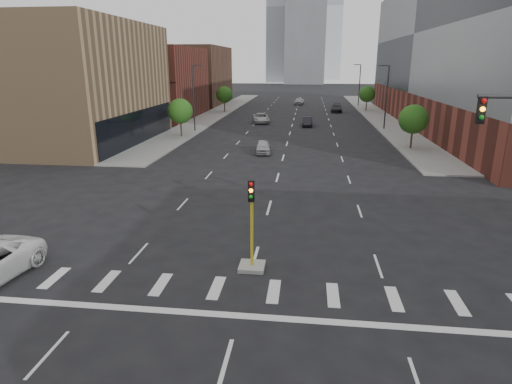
% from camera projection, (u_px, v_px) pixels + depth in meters
% --- Properties ---
extents(sidewalk_left_far, '(5.00, 92.00, 0.15)m').
position_uv_depth(sidewalk_left_far, '(219.00, 112.00, 83.77)').
color(sidewalk_left_far, gray).
rests_on(sidewalk_left_far, ground).
extents(sidewalk_right_far, '(5.00, 92.00, 0.15)m').
position_uv_depth(sidewalk_right_far, '(375.00, 114.00, 80.34)').
color(sidewalk_right_far, gray).
rests_on(sidewalk_right_far, ground).
extents(building_left_mid, '(20.00, 24.00, 14.00)m').
position_uv_depth(building_left_mid, '(56.00, 84.00, 50.88)').
color(building_left_mid, '#A0805A').
rests_on(building_left_mid, ground).
extents(building_left_far_a, '(20.00, 22.00, 12.00)m').
position_uv_depth(building_left_far_a, '(140.00, 83.00, 75.88)').
color(building_left_far_a, brown).
rests_on(building_left_far_a, ground).
extents(building_left_far_b, '(20.00, 24.00, 13.00)m').
position_uv_depth(building_left_far_b, '(181.00, 76.00, 100.44)').
color(building_left_far_b, brown).
rests_on(building_left_far_b, ground).
extents(building_right_main, '(24.00, 70.00, 22.00)m').
position_uv_depth(building_right_main, '(497.00, 51.00, 62.21)').
color(building_right_main, brown).
rests_on(building_right_main, ground).
extents(tower_left, '(22.00, 22.00, 70.00)m').
position_uv_depth(tower_left, '(290.00, 9.00, 211.59)').
color(tower_left, '#B2B7BC').
rests_on(tower_left, ground).
extents(tower_right, '(20.00, 20.00, 80.00)m').
position_uv_depth(tower_right, '(325.00, 7.00, 246.09)').
color(tower_right, '#B2B7BC').
rests_on(tower_right, ground).
extents(tower_mid, '(18.00, 18.00, 44.00)m').
position_uv_depth(tower_mid, '(305.00, 34.00, 195.44)').
color(tower_mid, slate).
rests_on(tower_mid, ground).
extents(median_traffic_signal, '(1.20, 1.20, 4.40)m').
position_uv_depth(median_traffic_signal, '(252.00, 250.00, 19.99)').
color(median_traffic_signal, '#999993').
rests_on(median_traffic_signal, ground).
extents(streetlight_right_a, '(1.60, 0.22, 9.07)m').
position_uv_depth(streetlight_right_a, '(386.00, 95.00, 61.04)').
color(streetlight_right_a, '#2D2D30').
rests_on(streetlight_right_a, ground).
extents(streetlight_right_b, '(1.60, 0.22, 9.07)m').
position_uv_depth(streetlight_right_b, '(359.00, 83.00, 94.29)').
color(streetlight_right_b, '#2D2D30').
rests_on(streetlight_right_b, ground).
extents(streetlight_left, '(1.60, 0.22, 9.07)m').
position_uv_depth(streetlight_left, '(194.00, 96.00, 59.35)').
color(streetlight_left, '#2D2D30').
rests_on(streetlight_left, ground).
extents(tree_left_near, '(3.20, 3.20, 4.85)m').
position_uv_depth(tree_left_near, '(180.00, 111.00, 55.13)').
color(tree_left_near, '#382619').
rests_on(tree_left_near, ground).
extents(tree_left_far, '(3.20, 3.20, 4.85)m').
position_uv_depth(tree_left_far, '(224.00, 95.00, 83.64)').
color(tree_left_far, '#382619').
rests_on(tree_left_far, ground).
extents(tree_right_near, '(3.20, 3.20, 4.85)m').
position_uv_depth(tree_right_near, '(413.00, 119.00, 47.18)').
color(tree_right_near, '#382619').
rests_on(tree_right_near, ground).
extents(tree_right_far, '(3.20, 3.20, 4.85)m').
position_uv_depth(tree_right_far, '(367.00, 94.00, 85.19)').
color(tree_right_far, '#382619').
rests_on(tree_right_far, ground).
extents(car_near_left, '(1.99, 4.19, 1.38)m').
position_uv_depth(car_near_left, '(263.00, 147.00, 46.13)').
color(car_near_left, '#A6A6AB').
rests_on(car_near_left, ground).
extents(car_mid_right, '(1.65, 4.37, 1.42)m').
position_uv_depth(car_mid_right, '(307.00, 121.00, 65.85)').
color(car_mid_right, black).
rests_on(car_mid_right, ground).
extents(car_far_left, '(3.35, 5.76, 1.51)m').
position_uv_depth(car_far_left, '(261.00, 118.00, 69.41)').
color(car_far_left, '#B8B8B8').
rests_on(car_far_left, ground).
extents(car_deep_right, '(2.46, 5.37, 1.52)m').
position_uv_depth(car_deep_right, '(336.00, 108.00, 84.68)').
color(car_deep_right, black).
rests_on(car_deep_right, ground).
extents(car_distant, '(2.43, 4.88, 1.60)m').
position_uv_depth(car_distant, '(299.00, 101.00, 99.73)').
color(car_distant, '#A7A7AC').
rests_on(car_distant, ground).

